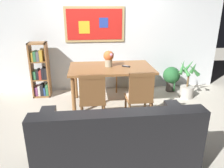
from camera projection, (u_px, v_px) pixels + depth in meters
ground_plane at (113, 115)px, 3.85m from camera, size 12.00×12.00×0.00m
wall_back_with_painting at (105, 32)px, 4.72m from camera, size 5.20×0.14×2.60m
dining_table at (111, 72)px, 4.08m from camera, size 1.55×0.95×0.76m
dining_chair_far_right at (123, 66)px, 4.93m from camera, size 0.40×0.41×0.91m
dining_chair_far_left at (90, 68)px, 4.83m from camera, size 0.40×0.41×0.91m
dining_chair_near_left at (92, 96)px, 3.29m from camera, size 0.40×0.41×0.91m
dining_chair_near_right at (140, 94)px, 3.38m from camera, size 0.40×0.41×0.91m
leather_couch at (115, 143)px, 2.55m from camera, size 1.80×0.84×0.84m
bookshelf at (40, 72)px, 4.53m from camera, size 0.36×0.28×1.15m
potted_ivy at (171, 77)px, 4.86m from camera, size 0.38×0.38×0.60m
potted_palm at (187, 84)px, 4.53m from camera, size 0.41×0.43×0.80m
flower_vase at (109, 57)px, 4.02m from camera, size 0.20×0.20×0.30m
tv_remote at (126, 66)px, 4.06m from camera, size 0.15×0.13×0.02m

